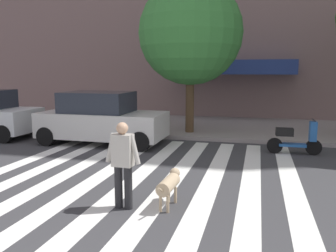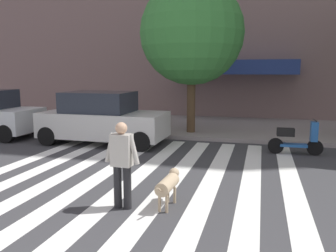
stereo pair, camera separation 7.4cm
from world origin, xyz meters
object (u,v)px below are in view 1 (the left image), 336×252
pedestrian_dog_walker (123,160)px  dog_on_leash (169,184)px  street_tree_nearest (190,33)px  parked_car_behind_first (102,119)px  parked_scooter (294,139)px

pedestrian_dog_walker → dog_on_leash: bearing=20.7°
street_tree_nearest → dog_on_leash: bearing=-81.9°
parked_car_behind_first → street_tree_nearest: street_tree_nearest is taller
parked_car_behind_first → street_tree_nearest: 4.73m
parked_car_behind_first → parked_scooter: bearing=-0.3°
dog_on_leash → parked_scooter: bearing=61.9°
parked_car_behind_first → dog_on_leash: parked_car_behind_first is taller
pedestrian_dog_walker → street_tree_nearest: bearing=91.8°
parked_scooter → street_tree_nearest: 5.64m
street_tree_nearest → dog_on_leash: 8.24m
parked_car_behind_first → pedestrian_dog_walker: (2.99, -5.41, 0.04)m
pedestrian_dog_walker → dog_on_leash: pedestrian_dog_walker is taller
street_tree_nearest → pedestrian_dog_walker: size_ratio=3.58×
dog_on_leash → parked_car_behind_first: bearing=126.6°
parked_car_behind_first → dog_on_leash: (3.79, -5.10, -0.44)m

